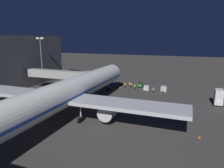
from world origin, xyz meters
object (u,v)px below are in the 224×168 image
at_px(ground_crew_by_tug, 125,85).
at_px(ground_crew_marshaller_fwd, 131,85).
at_px(airliner_at_gate, 62,95).
at_px(ground_crew_near_nose_gear, 163,90).
at_px(baggage_tug_lead, 140,85).
at_px(traffic_cone_wingtip_svc_side, 200,137).
at_px(jet_bridge, 65,75).
at_px(ground_crew_under_port_wing, 153,90).
at_px(ops_van, 218,97).
at_px(ground_crew_by_belt_loader, 135,87).
at_px(traffic_cone_nose_starboard, 108,86).
at_px(ground_crew_walking_aft, 130,84).
at_px(traffic_cone_nose_port, 120,87).
at_px(apron_floodlight_mast, 41,58).
at_px(baggage_container_near_belt, 146,88).
at_px(baggage_container_mid_row, 164,89).

bearing_deg(ground_crew_by_tug, ground_crew_marshaller_fwd, -160.13).
height_order(airliner_at_gate, ground_crew_near_nose_gear, airliner_at_gate).
distance_m(baggage_tug_lead, ground_crew_by_tug, 5.64).
height_order(airliner_at_gate, traffic_cone_wingtip_svc_side, airliner_at_gate).
distance_m(jet_bridge, ground_crew_under_port_wing, 28.59).
bearing_deg(ops_van, ground_crew_by_belt_loader, -18.20).
bearing_deg(traffic_cone_nose_starboard, traffic_cone_wingtip_svc_side, 133.82).
xyz_separation_m(jet_bridge, ground_crew_walking_aft, (-17.65, -13.68, -4.50)).
bearing_deg(airliner_at_gate, ops_van, -144.46).
bearing_deg(jet_bridge, airliner_at_gate, 121.99).
relative_size(airliner_at_gate, ground_crew_walking_aft, 38.11).
bearing_deg(ground_crew_by_belt_loader, traffic_cone_nose_port, -6.83).
relative_size(ground_crew_walking_aft, traffic_cone_wingtip_svc_side, 3.11).
bearing_deg(airliner_at_gate, baggage_tug_lead, -103.93).
bearing_deg(traffic_cone_wingtip_svc_side, ground_crew_walking_aft, -56.34).
distance_m(ground_crew_by_belt_loader, traffic_cone_nose_port, 5.44).
xyz_separation_m(jet_bridge, apron_floodlight_mast, (12.71, -4.98, 4.56)).
relative_size(apron_floodlight_mast, baggage_tug_lead, 7.55).
bearing_deg(traffic_cone_nose_port, baggage_container_near_belt, -178.92).
distance_m(apron_floodlight_mast, traffic_cone_wingtip_svc_side, 58.57).
bearing_deg(ground_crew_marshaller_fwd, baggage_container_near_belt, 168.39).
relative_size(ground_crew_near_nose_gear, ground_crew_by_tug, 0.90).
relative_size(baggage_tug_lead, ground_crew_by_tug, 1.19).
distance_m(ground_crew_marshaller_fwd, traffic_cone_nose_port, 3.94).
bearing_deg(airliner_at_gate, ground_crew_by_belt_loader, -103.80).
bearing_deg(traffic_cone_wingtip_svc_side, ground_crew_by_belt_loader, -56.92).
relative_size(apron_floodlight_mast, baggage_container_mid_row, 9.23).
xyz_separation_m(jet_bridge, baggage_container_near_belt, (-24.21, -11.10, -4.68)).
height_order(ground_crew_near_nose_gear, ground_crew_walking_aft, ground_crew_near_nose_gear).
relative_size(jet_bridge, ground_crew_marshaller_fwd, 12.69).
height_order(jet_bridge, apron_floodlight_mast, apron_floodlight_mast).
bearing_deg(ground_crew_by_belt_loader, ground_crew_marshaller_fwd, -48.68).
distance_m(apron_floodlight_mast, baggage_container_mid_row, 43.99).
xyz_separation_m(ops_van, traffic_cone_nose_port, (29.66, -8.63, -1.76)).
bearing_deg(baggage_tug_lead, jet_bridge, 33.78).
bearing_deg(ground_crew_under_port_wing, baggage_container_mid_row, -129.98).
bearing_deg(apron_floodlight_mast, ops_van, 177.32).
bearing_deg(apron_floodlight_mast, airliner_at_gate, 135.06).
bearing_deg(ground_crew_walking_aft, traffic_cone_wingtip_svc_side, 123.66).
bearing_deg(ground_crew_by_belt_loader, traffic_cone_wingtip_svc_side, 123.08).
relative_size(traffic_cone_nose_port, traffic_cone_nose_starboard, 1.00).
bearing_deg(traffic_cone_nose_starboard, baggage_container_near_belt, -179.27).
bearing_deg(baggage_tug_lead, ground_crew_by_tug, 30.16).
relative_size(airliner_at_gate, ground_crew_near_nose_gear, 37.77).
relative_size(ground_crew_by_belt_loader, ground_crew_marshaller_fwd, 0.94).
relative_size(baggage_container_mid_row, traffic_cone_nose_starboard, 3.38).
bearing_deg(traffic_cone_nose_port, apron_floodlight_mast, 12.12).
distance_m(ground_crew_by_belt_loader, ground_crew_walking_aft, 4.33).
bearing_deg(airliner_at_gate, baggage_container_near_belt, -109.89).
xyz_separation_m(apron_floodlight_mast, ground_crew_near_nose_gear, (-42.50, -4.07, -9.05)).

